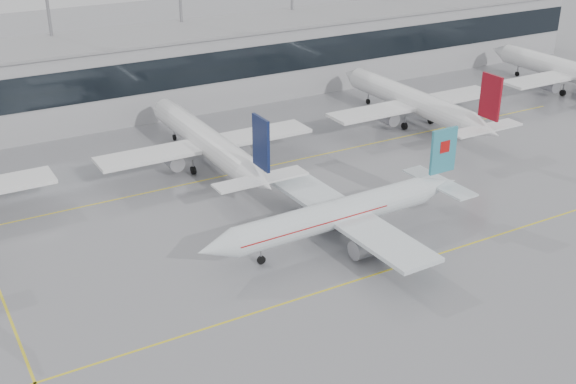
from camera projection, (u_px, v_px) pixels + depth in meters
ground at (349, 283)px, 70.60m from camera, size 320.00×320.00×0.00m
taxi_line_main at (349, 283)px, 70.60m from camera, size 120.00×0.25×0.01m
taxi_line_north at (220, 177)px, 94.23m from camera, size 120.00×0.25×0.01m
taxi_line_cross at (0, 293)px, 68.85m from camera, size 0.25×60.00×0.01m
terminal at (135, 75)px, 116.94m from camera, size 180.00×15.00×12.00m
terminal_glass at (150, 77)px, 110.36m from camera, size 180.00×0.20×5.00m
terminal_roof at (131, 37)px, 114.34m from camera, size 182.00×16.00×0.40m
light_masts at (119, 23)px, 118.59m from camera, size 156.40×1.00×22.60m
air_canada_jet at (344, 213)px, 77.43m from camera, size 33.47×25.91×10.19m
parked_jet_c at (207, 142)px, 95.59m from camera, size 29.64×36.96×11.72m
parked_jet_d at (414, 102)px, 111.42m from camera, size 29.64×36.96×11.72m
parked_jet_e at (570, 72)px, 127.25m from camera, size 29.64×36.96×11.72m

